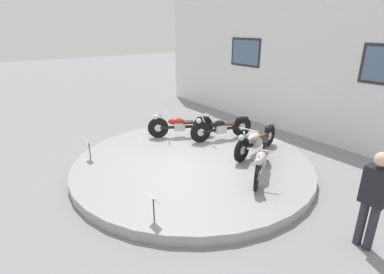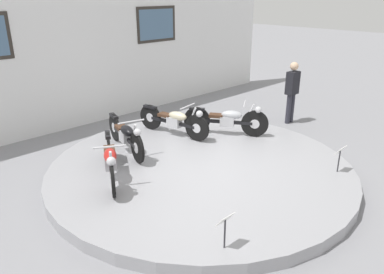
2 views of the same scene
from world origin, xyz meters
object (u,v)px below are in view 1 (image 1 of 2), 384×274
object	(u,v)px
motorcycle_cream	(255,141)
info_placard_front_left	(89,145)
visitor_standing	(373,196)
motorcycle_red	(179,125)
motorcycle_black	(220,127)
motorcycle_silver	(261,160)
info_placard_front_centre	(153,202)

from	to	relation	value
motorcycle_cream	info_placard_front_left	size ratio (longest dim) A/B	3.77
info_placard_front_left	visitor_standing	distance (m)	6.08
info_placard_front_left	visitor_standing	world-z (taller)	visitor_standing
motorcycle_red	motorcycle_black	size ratio (longest dim) A/B	0.90
motorcycle_silver	visitor_standing	xyz separation A→B (m)	(2.36, -0.21, 0.34)
motorcycle_red	motorcycle_silver	distance (m)	3.15
motorcycle_red	motorcycle_cream	bearing A→B (deg)	20.28
motorcycle_black	motorcycle_silver	size ratio (longest dim) A/B	1.15
motorcycle_silver	info_placard_front_left	xyz separation A→B (m)	(-3.17, -2.71, -0.01)
motorcycle_cream	motorcycle_red	bearing A→B (deg)	-159.72
info_placard_front_centre	visitor_standing	xyz separation A→B (m)	(2.34, 2.50, 0.35)
motorcycle_black	info_placard_front_centre	xyz separation A→B (m)	(2.27, -3.54, -0.01)
motorcycle_silver	info_placard_front_centre	xyz separation A→B (m)	(0.02, -2.71, -0.01)
motorcycle_black	motorcycle_silver	xyz separation A→B (m)	(2.25, -0.83, 0.00)
info_placard_front_centre	visitor_standing	world-z (taller)	visitor_standing
info_placard_front_left	info_placard_front_centre	world-z (taller)	same
motorcycle_red	motorcycle_black	xyz separation A→B (m)	(0.90, 0.83, 0.00)
motorcycle_red	motorcycle_silver	bearing A→B (deg)	0.04
motorcycle_red	motorcycle_silver	xyz separation A→B (m)	(3.15, 0.00, 0.00)
motorcycle_black	info_placard_front_left	world-z (taller)	motorcycle_black
motorcycle_red	info_placard_front_left	bearing A→B (deg)	-90.42
visitor_standing	motorcycle_black	bearing A→B (deg)	167.34
motorcycle_black	motorcycle_cream	size ratio (longest dim) A/B	0.99
motorcycle_silver	info_placard_front_left	bearing A→B (deg)	-139.49
motorcycle_red	motorcycle_black	distance (m)	1.23
visitor_standing	motorcycle_red	bearing A→B (deg)	177.87
motorcycle_cream	motorcycle_silver	distance (m)	1.23
motorcycle_red	info_placard_front_left	xyz separation A→B (m)	(-0.02, -2.71, -0.01)
motorcycle_cream	info_placard_front_left	distance (m)	4.20
info_placard_front_left	motorcycle_silver	bearing A→B (deg)	40.51
motorcycle_cream	motorcycle_silver	xyz separation A→B (m)	(0.91, -0.83, 0.01)
motorcycle_red	info_placard_front_left	world-z (taller)	motorcycle_red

